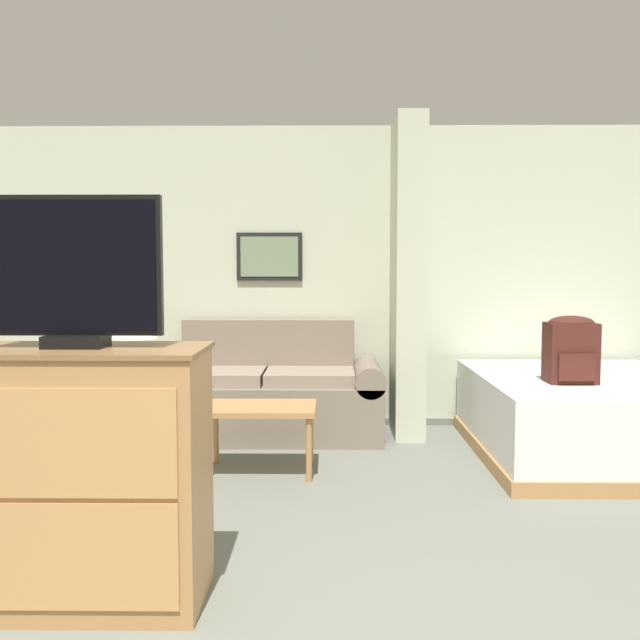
{
  "coord_description": "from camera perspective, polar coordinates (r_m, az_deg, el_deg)",
  "views": [
    {
      "loc": [
        -0.24,
        -1.97,
        1.38
      ],
      "look_at": [
        -0.29,
        2.54,
        1.05
      ],
      "focal_mm": 40.0,
      "sensor_mm": 36.0,
      "label": 1
    }
  ],
  "objects": [
    {
      "name": "wall_partition_pillar",
      "position": [
        5.91,
        7.02,
        3.38
      ],
      "size": [
        0.24,
        0.66,
        2.6
      ],
      "color": "beige",
      "rests_on": "ground_plane"
    },
    {
      "name": "bed",
      "position": [
        5.62,
        20.46,
        -7.16
      ],
      "size": [
        1.59,
        1.96,
        0.59
      ],
      "color": "#B27F4C",
      "rests_on": "ground_plane"
    },
    {
      "name": "tv_dresser",
      "position": [
        3.15,
        -18.7,
        -11.71
      ],
      "size": [
        1.04,
        0.52,
        1.06
      ],
      "color": "#B27F4C",
      "rests_on": "ground_plane"
    },
    {
      "name": "coffee_table",
      "position": [
        4.85,
        -4.81,
        -7.47
      ],
      "size": [
        0.75,
        0.51,
        0.46
      ],
      "color": "#B27F4C",
      "rests_on": "ground_plane"
    },
    {
      "name": "couch",
      "position": [
        5.9,
        -4.33,
        -5.99
      ],
      "size": [
        1.91,
        0.84,
        0.94
      ],
      "color": "gray",
      "rests_on": "ground_plane"
    },
    {
      "name": "table_lamp",
      "position": [
        5.99,
        -14.66,
        -0.59
      ],
      "size": [
        0.37,
        0.37,
        0.43
      ],
      "color": "tan",
      "rests_on": "side_table"
    },
    {
      "name": "tv",
      "position": [
        3.03,
        -19.06,
        3.59
      ],
      "size": [
        0.71,
        0.16,
        0.61
      ],
      "color": "black",
      "rests_on": "tv_dresser"
    },
    {
      "name": "wall_back",
      "position": [
        6.27,
        2.87,
        3.4
      ],
      "size": [
        7.06,
        0.16,
        2.6
      ],
      "color": "beige",
      "rests_on": "ground_plane"
    },
    {
      "name": "backpack",
      "position": [
        5.19,
        19.43,
        -2.14
      ],
      "size": [
        0.33,
        0.27,
        0.46
      ],
      "color": "#471E19",
      "rests_on": "bed"
    },
    {
      "name": "side_table",
      "position": [
        6.03,
        -14.59,
        -4.57
      ],
      "size": [
        0.39,
        0.39,
        0.6
      ],
      "color": "#B27F4C",
      "rests_on": "ground_plane"
    }
  ]
}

